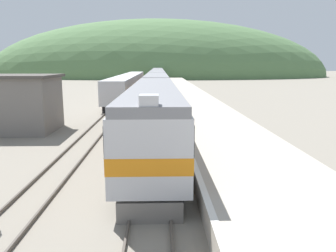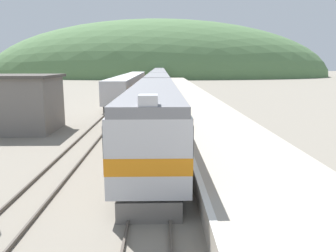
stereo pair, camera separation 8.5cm
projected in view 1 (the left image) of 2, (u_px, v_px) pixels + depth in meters
track_main at (157, 92)px, 62.07m from camera, size 1.52×180.00×0.16m
track_siding at (132, 92)px, 61.95m from camera, size 1.52×180.00×0.16m
platform at (194, 102)px, 42.50m from camera, size 6.02×140.00×0.92m
distant_hills at (158, 77)px, 138.80m from camera, size 141.65×63.74×46.67m
station_shed at (10, 103)px, 26.30m from camera, size 7.53×5.55×4.56m
express_train_lead_car at (154, 114)px, 21.29m from camera, size 2.99×21.86×4.41m
carriage_second at (156, 89)px, 42.62m from camera, size 2.98×19.34×4.05m
carriage_third at (157, 81)px, 62.47m from camera, size 2.98×19.34×4.05m
carriage_fourth at (158, 77)px, 82.33m from camera, size 2.98×19.34×4.05m
carriage_fifth at (158, 74)px, 102.18m from camera, size 2.98×19.34×4.05m
siding_train at (129, 85)px, 56.43m from camera, size 2.90×42.92×3.55m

